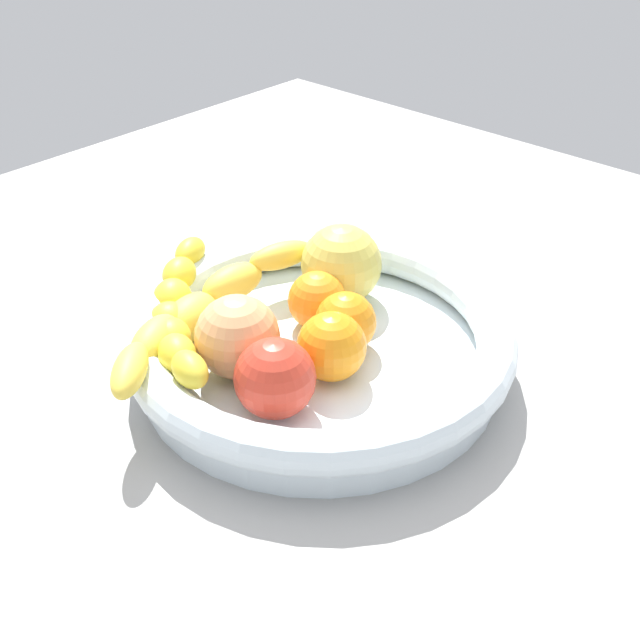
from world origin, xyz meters
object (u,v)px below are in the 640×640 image
at_px(banana_draped_right, 199,312).
at_px(tomato_red, 275,378).
at_px(orange_mid_left, 331,347).
at_px(fruit_bowl, 320,342).
at_px(orange_front, 345,322).
at_px(orange_mid_right, 317,300).
at_px(apple_yellow, 341,264).
at_px(banana_draped_left, 176,315).
at_px(peach_blush, 237,337).

distance_m(banana_draped_right, tomato_red, 0.12).
bearing_deg(orange_mid_left, fruit_bowl, 146.50).
relative_size(orange_mid_left, tomato_red, 0.91).
distance_m(orange_front, orange_mid_right, 0.04).
height_order(orange_mid_left, apple_yellow, apple_yellow).
distance_m(fruit_bowl, orange_front, 0.03).
bearing_deg(orange_mid_left, banana_draped_left, -157.23).
distance_m(orange_front, apple_yellow, 0.08).
height_order(orange_mid_right, tomato_red, tomato_red).
xyz_separation_m(banana_draped_right, orange_mid_right, (0.06, 0.09, -0.00)).
height_order(banana_draped_left, tomato_red, tomato_red).
xyz_separation_m(tomato_red, apple_yellow, (-0.07, 0.16, 0.01)).
bearing_deg(orange_mid_right, peach_blush, -90.68).
height_order(banana_draped_left, apple_yellow, apple_yellow).
xyz_separation_m(banana_draped_left, peach_blush, (0.07, 0.01, 0.01)).
distance_m(orange_front, peach_blush, 0.10).
distance_m(orange_mid_left, apple_yellow, 0.12).
bearing_deg(banana_draped_left, peach_blush, 5.44).
bearing_deg(banana_draped_right, fruit_bowl, 34.65).
height_order(orange_mid_left, orange_mid_right, orange_mid_left).
bearing_deg(orange_front, banana_draped_left, -141.06).
height_order(fruit_bowl, orange_front, orange_front).
bearing_deg(banana_draped_left, banana_draped_right, 53.61).
height_order(banana_draped_right, orange_mid_right, same).
distance_m(orange_front, orange_mid_left, 0.04).
bearing_deg(tomato_red, fruit_bowl, 109.73).
bearing_deg(tomato_red, orange_mid_right, 117.42).
bearing_deg(orange_mid_right, orange_front, -13.25).
bearing_deg(peach_blush, tomato_red, -14.57).
bearing_deg(fruit_bowl, banana_draped_right, -145.35).
xyz_separation_m(banana_draped_left, banana_draped_right, (0.01, 0.02, 0.00)).
bearing_deg(banana_draped_left, orange_front, 38.94).
bearing_deg(peach_blush, orange_front, 63.20).
height_order(banana_draped_right, tomato_red, tomato_red).
bearing_deg(orange_mid_right, apple_yellow, 105.78).
bearing_deg(fruit_bowl, orange_front, 46.79).
relative_size(fruit_bowl, apple_yellow, 4.42).
relative_size(banana_draped_left, orange_front, 3.50).
relative_size(banana_draped_left, tomato_red, 2.92).
distance_m(fruit_bowl, apple_yellow, 0.09).
xyz_separation_m(orange_front, orange_mid_right, (-0.04, 0.01, -0.00)).
bearing_deg(fruit_bowl, peach_blush, -112.05).
xyz_separation_m(orange_front, apple_yellow, (-0.06, 0.06, 0.01)).
distance_m(fruit_bowl, orange_mid_left, 0.04).
bearing_deg(orange_mid_left, orange_mid_right, 141.41).
height_order(banana_draped_left, banana_draped_right, banana_draped_right).
distance_m(tomato_red, peach_blush, 0.06).
bearing_deg(peach_blush, orange_mid_left, 38.75).
xyz_separation_m(fruit_bowl, banana_draped_left, (-0.10, -0.08, 0.02)).
bearing_deg(fruit_bowl, apple_yellow, 118.71).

